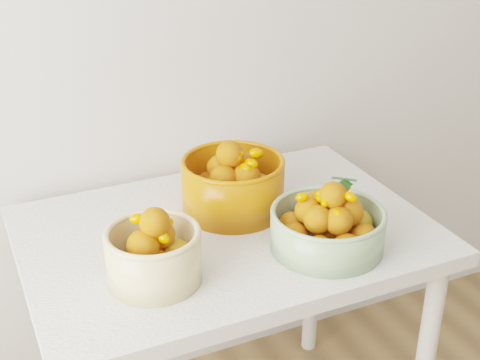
{
  "coord_description": "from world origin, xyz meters",
  "views": [
    {
      "loc": [
        -0.93,
        0.27,
        1.6
      ],
      "look_at": [
        -0.36,
        1.52,
        0.92
      ],
      "focal_mm": 50.0,
      "sensor_mm": 36.0,
      "label": 1
    }
  ],
  "objects_px": {
    "bowl_green": "(328,225)",
    "bowl_orange": "(233,183)",
    "bowl_cream": "(154,254)",
    "table": "(227,261)"
  },
  "relations": [
    {
      "from": "bowl_green",
      "to": "table",
      "type": "bearing_deg",
      "value": 135.15
    },
    {
      "from": "bowl_green",
      "to": "bowl_orange",
      "type": "distance_m",
      "value": 0.29
    },
    {
      "from": "bowl_green",
      "to": "bowl_orange",
      "type": "bearing_deg",
      "value": 115.53
    },
    {
      "from": "bowl_cream",
      "to": "bowl_orange",
      "type": "xyz_separation_m",
      "value": [
        0.29,
        0.22,
        0.01
      ]
    },
    {
      "from": "bowl_green",
      "to": "bowl_orange",
      "type": "xyz_separation_m",
      "value": [
        -0.13,
        0.26,
        0.02
      ]
    },
    {
      "from": "table",
      "to": "bowl_cream",
      "type": "relative_size",
      "value": 3.89
    },
    {
      "from": "bowl_cream",
      "to": "bowl_orange",
      "type": "relative_size",
      "value": 0.92
    },
    {
      "from": "bowl_orange",
      "to": "bowl_cream",
      "type": "bearing_deg",
      "value": -142.12
    },
    {
      "from": "table",
      "to": "bowl_cream",
      "type": "xyz_separation_m",
      "value": [
        -0.23,
        -0.14,
        0.16
      ]
    },
    {
      "from": "bowl_cream",
      "to": "table",
      "type": "bearing_deg",
      "value": 31.04
    }
  ]
}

